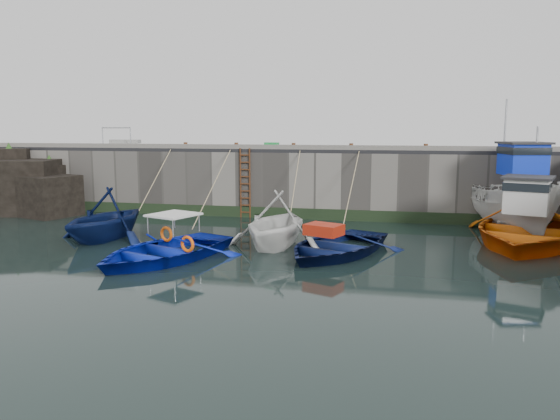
% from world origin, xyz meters
% --- Properties ---
extents(ground, '(120.00, 120.00, 0.00)m').
position_xyz_m(ground, '(0.00, 0.00, 0.00)').
color(ground, black).
rests_on(ground, ground).
extents(quay_back, '(30.00, 5.00, 3.00)m').
position_xyz_m(quay_back, '(0.00, 12.50, 1.50)').
color(quay_back, slate).
rests_on(quay_back, ground).
extents(road_back, '(30.00, 5.00, 0.16)m').
position_xyz_m(road_back, '(0.00, 12.50, 3.08)').
color(road_back, black).
rests_on(road_back, quay_back).
extents(kerb_back, '(30.00, 0.30, 0.20)m').
position_xyz_m(kerb_back, '(0.00, 10.15, 3.26)').
color(kerb_back, slate).
rests_on(kerb_back, road_back).
extents(algae_back, '(30.00, 0.08, 0.50)m').
position_xyz_m(algae_back, '(0.00, 9.96, 0.25)').
color(algae_back, black).
rests_on(algae_back, ground).
extents(rock_outcrop, '(5.85, 4.24, 3.41)m').
position_xyz_m(rock_outcrop, '(-12.92, 9.11, 1.26)').
color(rock_outcrop, black).
rests_on(rock_outcrop, ground).
extents(ladder, '(0.51, 0.08, 3.20)m').
position_xyz_m(ladder, '(-2.00, 9.91, 1.59)').
color(ladder, '#3F1E0F').
rests_on(ladder, ground).
extents(boat_near_white, '(4.23, 4.72, 2.23)m').
position_xyz_m(boat_near_white, '(-5.78, 4.08, 0.00)').
color(boat_near_white, '#0B1744').
rests_on(boat_near_white, ground).
extents(boat_near_white_rope, '(0.04, 4.30, 3.10)m').
position_xyz_m(boat_near_white_rope, '(-5.78, 8.29, 0.00)').
color(boat_near_white_rope, tan).
rests_on(boat_near_white_rope, ground).
extents(boat_near_blue, '(5.35, 6.20, 1.08)m').
position_xyz_m(boat_near_blue, '(-2.34, 1.57, 0.00)').
color(boat_near_blue, '#0B21B1').
rests_on(boat_near_blue, ground).
extents(boat_near_blue_rope, '(0.04, 6.48, 3.10)m').
position_xyz_m(boat_near_blue_rope, '(-2.34, 7.03, 0.00)').
color(boat_near_blue_rope, tan).
rests_on(boat_near_blue_rope, ground).
extents(boat_near_blacktrim, '(3.98, 4.53, 2.26)m').
position_xyz_m(boat_near_blacktrim, '(0.72, 4.24, 0.00)').
color(boat_near_blacktrim, silver).
rests_on(boat_near_blacktrim, ground).
extents(boat_near_blacktrim_rope, '(0.04, 4.17, 3.10)m').
position_xyz_m(boat_near_blacktrim_rope, '(0.72, 8.37, 0.00)').
color(boat_near_blacktrim_rope, tan).
rests_on(boat_near_blacktrim_rope, ground).
extents(boat_near_navy, '(5.29, 6.09, 1.06)m').
position_xyz_m(boat_near_navy, '(2.92, 3.49, 0.00)').
color(boat_near_navy, '#0A1544').
rests_on(boat_near_navy, ground).
extents(boat_near_navy_rope, '(0.04, 4.78, 3.10)m').
position_xyz_m(boat_near_navy_rope, '(2.92, 7.99, 0.00)').
color(boat_near_navy_rope, tan).
rests_on(boat_near_navy_rope, ground).
extents(boat_far_white, '(4.05, 7.28, 5.66)m').
position_xyz_m(boat_far_white, '(9.44, 9.02, 1.11)').
color(boat_far_white, silver).
rests_on(boat_far_white, ground).
extents(boat_far_orange, '(7.36, 8.69, 4.53)m').
position_xyz_m(boat_far_orange, '(9.49, 6.67, 0.49)').
color(boat_far_orange, '#D85C0B').
rests_on(boat_far_orange, ground).
extents(fish_crate, '(0.66, 0.46, 0.29)m').
position_xyz_m(fish_crate, '(-0.84, 10.35, 3.31)').
color(fish_crate, '#1A903B').
rests_on(fish_crate, road_back).
extents(railing, '(1.60, 1.05, 1.00)m').
position_xyz_m(railing, '(-8.75, 11.25, 3.36)').
color(railing, '#A5A8AD').
rests_on(railing, road_back).
extents(bollard_a, '(0.18, 0.18, 0.28)m').
position_xyz_m(bollard_a, '(-5.00, 10.25, 3.30)').
color(bollard_a, '#3F1E0F').
rests_on(bollard_a, road_back).
extents(bollard_b, '(0.18, 0.18, 0.28)m').
position_xyz_m(bollard_b, '(-2.50, 10.25, 3.30)').
color(bollard_b, '#3F1E0F').
rests_on(bollard_b, road_back).
extents(bollard_c, '(0.18, 0.18, 0.28)m').
position_xyz_m(bollard_c, '(0.20, 10.25, 3.30)').
color(bollard_c, '#3F1E0F').
rests_on(bollard_c, road_back).
extents(bollard_d, '(0.18, 0.18, 0.28)m').
position_xyz_m(bollard_d, '(2.80, 10.25, 3.30)').
color(bollard_d, '#3F1E0F').
rests_on(bollard_d, road_back).
extents(bollard_e, '(0.18, 0.18, 0.28)m').
position_xyz_m(bollard_e, '(6.00, 10.25, 3.30)').
color(bollard_e, '#3F1E0F').
rests_on(bollard_e, road_back).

